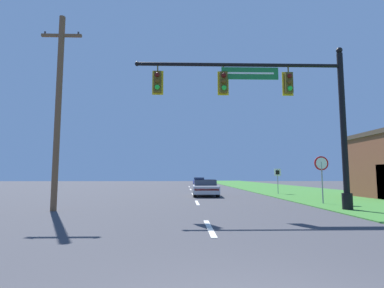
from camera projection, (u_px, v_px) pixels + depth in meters
grass_verge_right at (286, 189)px, 32.74m from camera, size 10.00×110.00×0.04m
road_center_line at (193, 194)px, 24.50m from camera, size 0.16×34.80×0.01m
signal_mast at (284, 106)px, 13.41m from camera, size 9.58×0.47×7.34m
car_ahead at (205, 188)px, 22.50m from camera, size 1.92×4.67×1.19m
far_car at (199, 181)px, 48.77m from camera, size 1.82×4.53×1.19m
stop_sign at (322, 169)px, 16.04m from camera, size 0.76×0.07×2.50m
route_sign_post at (278, 175)px, 24.56m from camera, size 0.55×0.06×2.03m
utility_pole_near at (58, 107)px, 13.23m from camera, size 1.80×0.26×8.74m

